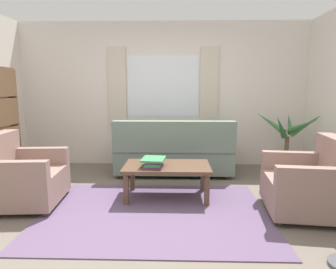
{
  "coord_description": "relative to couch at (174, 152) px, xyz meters",
  "views": [
    {
      "loc": [
        0.24,
        -3.1,
        1.4
      ],
      "look_at": [
        0.13,
        0.7,
        0.8
      ],
      "focal_mm": 30.72,
      "sensor_mm": 36.0,
      "label": 1
    }
  ],
  "objects": [
    {
      "name": "potted_plant",
      "position": [
        1.9,
        0.12,
        0.08
      ],
      "size": [
        1.03,
        1.18,
        1.05
      ],
      "color": "#B7B2A8",
      "rests_on": "ground_plane"
    },
    {
      "name": "wall_back",
      "position": [
        -0.21,
        0.72,
        0.93
      ],
      "size": [
        5.32,
        0.12,
        2.6
      ],
      "primitive_type": "cube",
      "color": "silver",
      "rests_on": "ground_plane"
    },
    {
      "name": "coffee_table",
      "position": [
        -0.08,
        -1.06,
        0.01
      ],
      "size": [
        1.1,
        0.64,
        0.44
      ],
      "color": "brown",
      "rests_on": "ground_plane"
    },
    {
      "name": "ground_plane",
      "position": [
        -0.21,
        -1.54,
        -0.37
      ],
      "size": [
        6.24,
        6.24,
        0.0
      ],
      "primitive_type": "plane",
      "color": "#6B6056"
    },
    {
      "name": "armchair_left",
      "position": [
        -1.84,
        -1.35,
        -0.01
      ],
      "size": [
        0.88,
        0.9,
        0.88
      ],
      "rotation": [
        0.0,
        0.0,
        1.65
      ],
      "color": "gray",
      "rests_on": "ground_plane"
    },
    {
      "name": "armchair_right",
      "position": [
        1.54,
        -1.51,
        -0.01
      ],
      "size": [
        0.91,
        0.92,
        0.88
      ],
      "rotation": [
        0.0,
        0.0,
        -1.68
      ],
      "color": "gray",
      "rests_on": "ground_plane"
    },
    {
      "name": "area_rug",
      "position": [
        -0.21,
        -1.54,
        -0.36
      ],
      "size": [
        2.55,
        1.86,
        0.01
      ],
      "primitive_type": "cube",
      "color": "#604C6B",
      "rests_on": "ground_plane"
    },
    {
      "name": "window_with_curtains",
      "position": [
        -0.21,
        0.63,
        1.08
      ],
      "size": [
        1.98,
        0.07,
        1.4
      ],
      "color": "white"
    },
    {
      "name": "couch",
      "position": [
        0.0,
        0.0,
        0.0
      ],
      "size": [
        1.9,
        0.82,
        0.92
      ],
      "rotation": [
        0.0,
        0.0,
        3.14
      ],
      "color": "slate",
      "rests_on": "ground_plane"
    },
    {
      "name": "book_stack_on_table",
      "position": [
        -0.25,
        -1.15,
        0.13
      ],
      "size": [
        0.31,
        0.35,
        0.11
      ],
      "color": "#7F478C",
      "rests_on": "coffee_table"
    }
  ]
}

